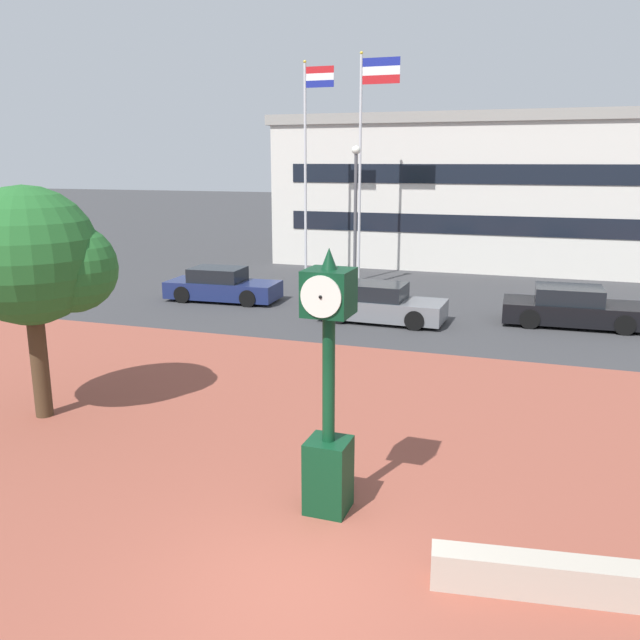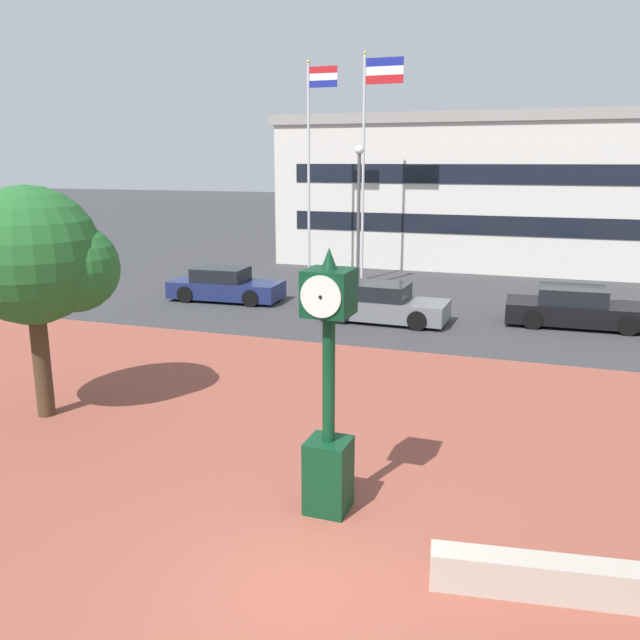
# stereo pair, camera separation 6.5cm
# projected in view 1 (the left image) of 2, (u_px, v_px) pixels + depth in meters

# --- Properties ---
(ground_plane) EXTENTS (200.00, 200.00, 0.00)m
(ground_plane) POSITION_uv_depth(u_px,v_px,m) (300.00, 585.00, 8.46)
(ground_plane) COLOR #38383A
(plaza_brick_paving) EXTENTS (44.00, 15.00, 0.01)m
(plaza_brick_paving) POSITION_uv_depth(u_px,v_px,m) (369.00, 468.00, 11.68)
(plaza_brick_paving) COLOR brown
(plaza_brick_paving) RESTS_ON ground
(planter_wall) EXTENTS (3.22, 0.84, 0.50)m
(planter_wall) POSITION_uv_depth(u_px,v_px,m) (562.00, 579.00, 8.19)
(planter_wall) COLOR #ADA393
(planter_wall) RESTS_ON ground
(street_clock) EXTENTS (0.68, 0.79, 4.09)m
(street_clock) POSITION_uv_depth(u_px,v_px,m) (329.00, 400.00, 9.88)
(street_clock) COLOR #0C381E
(street_clock) RESTS_ON ground
(plaza_tree) EXTENTS (3.02, 2.81, 4.83)m
(plaza_tree) POSITION_uv_depth(u_px,v_px,m) (38.00, 260.00, 13.34)
(plaza_tree) COLOR #42301E
(plaza_tree) RESTS_ON ground
(car_street_mid) EXTENTS (4.62, 2.10, 1.28)m
(car_street_mid) POSITION_uv_depth(u_px,v_px,m) (573.00, 308.00, 21.70)
(car_street_mid) COLOR black
(car_street_mid) RESTS_ON ground
(car_street_far) EXTENTS (4.22, 1.94, 1.28)m
(car_street_far) POSITION_uv_depth(u_px,v_px,m) (381.00, 305.00, 22.25)
(car_street_far) COLOR slate
(car_street_far) RESTS_ON ground
(car_street_distant) EXTENTS (4.40, 2.01, 1.28)m
(car_street_distant) POSITION_uv_depth(u_px,v_px,m) (222.00, 286.00, 25.55)
(car_street_distant) COLOR navy
(car_street_distant) RESTS_ON ground
(flagpole_primary) EXTENTS (1.39, 0.14, 9.53)m
(flagpole_primary) POSITION_uv_depth(u_px,v_px,m) (308.00, 157.00, 29.54)
(flagpole_primary) COLOR silver
(flagpole_primary) RESTS_ON ground
(flagpole_secondary) EXTENTS (1.74, 0.14, 9.76)m
(flagpole_secondary) POSITION_uv_depth(u_px,v_px,m) (364.00, 148.00, 28.64)
(flagpole_secondary) COLOR silver
(flagpole_secondary) RESTS_ON ground
(civic_building) EXTENTS (24.69, 14.24, 7.52)m
(civic_building) POSITION_uv_depth(u_px,v_px,m) (522.00, 189.00, 36.65)
(civic_building) COLOR beige
(civic_building) RESTS_ON ground
(street_lamp_post) EXTENTS (0.36, 0.36, 5.88)m
(street_lamp_post) POSITION_uv_depth(u_px,v_px,m) (356.00, 201.00, 27.39)
(street_lamp_post) COLOR #4C4C51
(street_lamp_post) RESTS_ON ground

